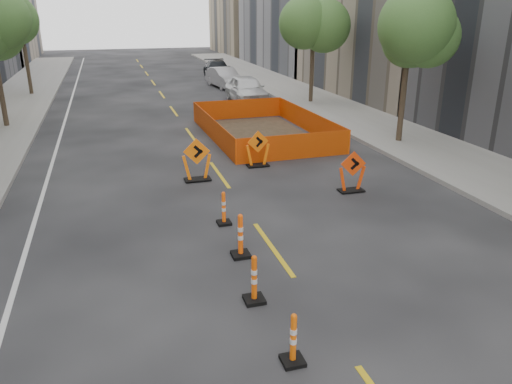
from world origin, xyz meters
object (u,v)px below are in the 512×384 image
object	(u,v)px
chevron_sign_right	(352,171)
parked_car_near	(247,89)
chevron_sign_left	(197,160)
channelizer_4	(254,279)
parked_car_far	(217,69)
chevron_sign_center	(258,149)
channelizer_3	(293,339)
parked_car_mid	(224,78)
channelizer_6	(224,208)
channelizer_5	(240,235)

from	to	relation	value
chevron_sign_right	parked_car_near	xyz separation A→B (m)	(1.05, 16.35, 0.15)
chevron_sign_left	parked_car_near	world-z (taller)	parked_car_near
channelizer_4	parked_car_far	xyz separation A→B (m)	(6.54, 33.35, 0.19)
chevron_sign_left	chevron_sign_center	xyz separation A→B (m)	(2.44, 0.97, -0.06)
chevron_sign_center	parked_car_near	bearing A→B (deg)	70.07
chevron_sign_center	parked_car_far	size ratio (longest dim) A/B	0.28
chevron_sign_right	parked_car_near	bearing A→B (deg)	95.37
channelizer_3	parked_car_mid	world-z (taller)	parked_car_mid
channelizer_6	parked_car_near	world-z (taller)	parked_car_near
chevron_sign_center	parked_car_far	bearing A→B (deg)	74.86
channelizer_6	parked_car_mid	distance (m)	24.88
channelizer_3	channelizer_5	distance (m)	3.91
chevron_sign_right	channelizer_5	bearing A→B (deg)	-135.00
channelizer_6	parked_car_far	xyz separation A→B (m)	(6.26, 29.45, 0.24)
channelizer_6	parked_car_near	size ratio (longest dim) A/B	0.19
channelizer_6	chevron_sign_left	distance (m)	3.82
chevron_sign_center	channelizer_5	bearing A→B (deg)	-116.13
parked_car_far	chevron_sign_right	bearing A→B (deg)	-88.85
parked_car_near	chevron_sign_center	bearing A→B (deg)	-103.01
chevron_sign_center	parked_car_mid	size ratio (longest dim) A/B	0.31
chevron_sign_right	parked_car_mid	xyz separation A→B (m)	(1.15, 22.89, 0.04)
channelizer_5	chevron_sign_center	xyz separation A→B (m)	(2.44, 6.74, 0.14)
parked_car_mid	channelizer_5	bearing A→B (deg)	-110.47
chevron_sign_left	parked_car_far	xyz separation A→B (m)	(6.30, 25.63, -0.03)
channelizer_5	chevron_sign_center	world-z (taller)	chevron_sign_center
channelizer_5	chevron_sign_left	bearing A→B (deg)	89.98
channelizer_5	parked_car_far	distance (m)	32.03
parked_car_mid	channelizer_6	bearing A→B (deg)	-111.32
channelizer_4	parked_car_near	world-z (taller)	parked_car_near
channelizer_4	parked_car_mid	distance (m)	28.75
chevron_sign_left	chevron_sign_right	bearing A→B (deg)	-21.67
channelizer_5	chevron_sign_right	xyz separation A→B (m)	(4.54, 3.29, 0.13)
channelizer_4	chevron_sign_center	distance (m)	9.09
channelizer_4	channelizer_6	bearing A→B (deg)	85.86
chevron_sign_center	parked_car_near	xyz separation A→B (m)	(3.14, 12.90, 0.14)
parked_car_far	parked_car_near	bearing A→B (deg)	-88.76
chevron_sign_left	parked_car_mid	bearing A→B (deg)	81.35
parked_car_far	chevron_sign_center	bearing A→B (deg)	-94.16
parked_car_mid	chevron_sign_center	bearing A→B (deg)	-107.71
channelizer_5	chevron_sign_right	world-z (taller)	chevron_sign_right
chevron_sign_left	parked_car_mid	size ratio (longest dim) A/B	0.34
chevron_sign_left	parked_car_far	world-z (taller)	chevron_sign_left
channelizer_3	chevron_sign_center	world-z (taller)	chevron_sign_center
channelizer_6	parked_car_mid	world-z (taller)	parked_car_mid
chevron_sign_center	parked_car_far	distance (m)	24.96
channelizer_4	chevron_sign_right	world-z (taller)	chevron_sign_right
parked_car_mid	parked_car_far	distance (m)	5.25
parked_car_far	chevron_sign_left	bearing A→B (deg)	-99.06
channelizer_5	parked_car_mid	bearing A→B (deg)	77.74
channelizer_6	parked_car_far	distance (m)	30.10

